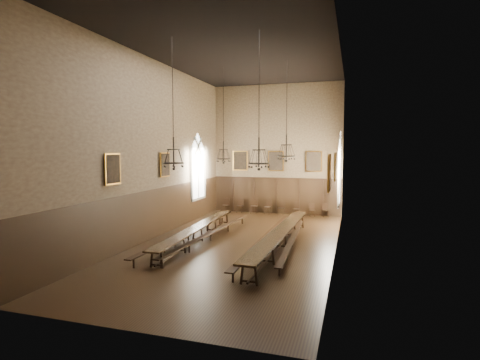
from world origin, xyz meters
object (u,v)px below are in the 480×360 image
at_px(bench_left_inner, 211,235).
at_px(bench_right_inner, 266,240).
at_px(table_right, 280,240).
at_px(chair_5, 296,211).
at_px(chandelier_back_right, 286,150).
at_px(chair_6, 312,212).
at_px(chair_0, 226,208).
at_px(chair_7, 325,213).
at_px(chandelier_front_right, 259,154).
at_px(chair_2, 254,209).
at_px(chair_3, 268,210).
at_px(bench_left_outer, 188,235).
at_px(chair_4, 281,211).
at_px(chandelier_back_left, 223,152).
at_px(table_left, 198,234).
at_px(bench_right_outer, 292,241).
at_px(chair_1, 240,208).
at_px(chandelier_front_left, 174,155).

xyz_separation_m(bench_left_inner, bench_right_inner, (2.84, -0.23, 0.03)).
distance_m(table_right, chair_5, 8.86).
height_order(bench_right_inner, chandelier_back_right, chandelier_back_right).
height_order(bench_right_inner, chair_6, chair_6).
relative_size(chair_0, chair_5, 1.07).
bearing_deg(chair_7, chandelier_front_right, -118.61).
distance_m(bench_left_inner, chair_2, 8.44).
bearing_deg(chair_6, chandelier_back_right, -111.65).
distance_m(table_right, chair_3, 9.24).
distance_m(bench_left_outer, bench_right_inner, 3.96).
distance_m(chair_0, chair_4, 4.07).
xyz_separation_m(bench_left_inner, chandelier_back_left, (-0.25, 2.60, 4.08)).
bearing_deg(chair_2, table_left, -97.11).
distance_m(table_left, bench_right_outer, 4.64).
height_order(chair_6, chandelier_back_right, chandelier_back_right).
xyz_separation_m(table_right, chair_4, (-1.61, 8.85, -0.14)).
bearing_deg(bench_right_outer, bench_left_inner, -178.95).
distance_m(bench_left_inner, chandelier_front_right, 5.93).
relative_size(bench_left_inner, chair_1, 9.83).
bearing_deg(table_right, chandelier_back_left, 141.38).
bearing_deg(chair_6, chair_5, 161.28).
distance_m(table_left, bench_left_outer, 0.51).
height_order(chair_1, chandelier_front_left, chandelier_front_left).
relative_size(bench_right_inner, chandelier_back_left, 2.09).
height_order(chair_0, chair_3, chair_3).
bearing_deg(chair_6, chair_4, 162.77).
bearing_deg(chair_1, chair_2, 1.16).
height_order(table_left, chair_4, chair_4).
bearing_deg(chair_5, chair_6, -9.91).
relative_size(table_left, chandelier_front_left, 1.85).
height_order(bench_right_inner, chandelier_front_right, chandelier_front_right).
relative_size(chair_1, chandelier_back_right, 0.20).
bearing_deg(chandelier_front_right, chandelier_back_right, 87.98).
height_order(chair_4, chandelier_back_right, chandelier_back_right).
xyz_separation_m(bench_right_inner, chandelier_front_left, (-3.24, -2.87, 3.98)).
relative_size(table_left, bench_right_outer, 1.06).
bearing_deg(bench_left_outer, chandelier_back_left, 72.81).
bearing_deg(bench_left_outer, chair_6, 58.85).
xyz_separation_m(bench_left_inner, chair_5, (2.98, 8.41, -0.01)).
height_order(bench_right_inner, chair_3, chair_3).
distance_m(table_right, chair_2, 9.56).
bearing_deg(table_left, table_right, -2.92).
height_order(chair_3, chair_7, chair_3).
height_order(bench_left_outer, chair_0, chair_0).
xyz_separation_m(bench_left_outer, bench_right_inner, (3.96, -0.01, 0.02)).
height_order(chair_1, chair_6, chair_1).
xyz_separation_m(bench_left_inner, chair_1, (-1.05, 8.42, 0.02)).
distance_m(table_left, chair_4, 9.01).
bearing_deg(chair_0, chair_7, 8.09).
distance_m(table_right, chair_4, 9.00).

